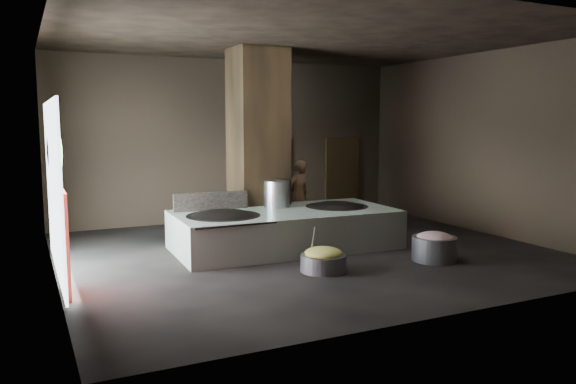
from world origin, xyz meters
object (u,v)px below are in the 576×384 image
stock_pot (277,194)px  meat_basin (434,249)px  cook (299,194)px  wok_right (337,210)px  hearth_platform (285,229)px  veg_basin (323,263)px  wok_left (223,220)px

stock_pot → meat_basin: 3.71m
cook → meat_basin: (0.90, -4.29, -0.65)m
wok_right → hearth_platform: bearing=-177.9°
veg_basin → wok_right: bearing=54.1°
stock_pot → wok_left: bearing=-158.2°
wok_left → stock_pot: 1.66m
cook → meat_basin: bearing=87.1°
hearth_platform → meat_basin: (2.22, -2.33, -0.18)m
veg_basin → meat_basin: (2.41, -0.25, 0.09)m
stock_pot → veg_basin: (-0.24, -2.63, -0.97)m
stock_pot → meat_basin: (2.17, -2.88, -0.89)m
stock_pot → cook: (1.27, 1.41, -0.23)m
hearth_platform → veg_basin: 2.10m
wok_left → wok_right: bearing=2.0°
hearth_platform → stock_pot: size_ratio=7.67×
stock_pot → meat_basin: bearing=-53.0°
hearth_platform → wok_left: (-1.45, -0.05, 0.33)m
hearth_platform → stock_pot: stock_pot is taller
cook → meat_basin: cook is taller
wok_right → cook: cook is taller
hearth_platform → wok_right: bearing=3.8°
wok_left → wok_right: 2.80m
hearth_platform → meat_basin: size_ratio=5.43×
wok_right → veg_basin: wok_right is taller
wok_right → meat_basin: size_ratio=1.59×
stock_pot → cook: cook is taller
hearth_platform → cook: bearing=57.7°
hearth_platform → wok_right: size_ratio=3.41×
hearth_platform → wok_right: (1.35, 0.05, 0.33)m
hearth_platform → meat_basin: bearing=-44.6°
stock_pot → meat_basin: size_ratio=0.71×
wok_right → stock_pot: 1.44m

